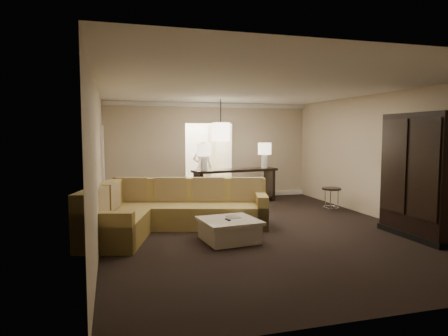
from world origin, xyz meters
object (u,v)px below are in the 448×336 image
object	(u,v)px
armoire	(422,178)
person	(202,164)
coffee_table	(229,230)
sectional_sofa	(165,211)
console_table	(235,183)
drink_table	(331,195)

from	to	relation	value
armoire	person	world-z (taller)	armoire
coffee_table	armoire	distance (m)	3.66
sectional_sofa	console_table	size ratio (longest dim) A/B	1.56
drink_table	sectional_sofa	bearing A→B (deg)	-168.94
console_table	drink_table	bearing A→B (deg)	-53.11
coffee_table	sectional_sofa	bearing A→B (deg)	132.76
armoire	coffee_table	bearing A→B (deg)	168.35
drink_table	person	xyz separation A→B (m)	(-2.38, 3.81, 0.52)
sectional_sofa	drink_table	bearing A→B (deg)	27.19
console_table	person	world-z (taller)	person
drink_table	coffee_table	bearing A→B (deg)	-149.25
sectional_sofa	console_table	xyz separation A→B (m)	(2.27, 2.64, 0.16)
coffee_table	person	bearing A→B (deg)	82.03
sectional_sofa	armoire	xyz separation A→B (m)	(4.46, -1.79, 0.70)
sectional_sofa	drink_table	xyz separation A→B (m)	(4.17, 0.81, 0.02)
drink_table	person	distance (m)	4.52
console_table	drink_table	distance (m)	2.63
console_table	armoire	size ratio (longest dim) A/B	1.08
coffee_table	console_table	distance (m)	3.95
sectional_sofa	armoire	distance (m)	4.86
armoire	drink_table	xyz separation A→B (m)	(-0.30, 2.60, -0.68)
coffee_table	console_table	bearing A→B (deg)	70.97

